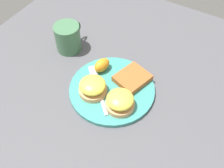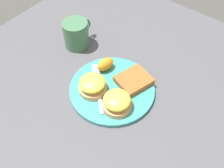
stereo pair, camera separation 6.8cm
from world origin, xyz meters
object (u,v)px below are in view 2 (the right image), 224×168
(sandwich_benedict_left, at_px, (92,85))
(orange_wedge, at_px, (105,64))
(hashbrown_patty, at_px, (134,80))
(fork, at_px, (98,85))
(sandwich_benedict_right, at_px, (117,102))
(cup, at_px, (76,34))

(sandwich_benedict_left, relative_size, orange_wedge, 1.47)
(sandwich_benedict_left, height_order, hashbrown_patty, sandwich_benedict_left)
(orange_wedge, bearing_deg, fork, -158.94)
(sandwich_benedict_right, bearing_deg, cup, 64.42)
(hashbrown_patty, relative_size, cup, 0.84)
(sandwich_benedict_left, xyz_separation_m, hashbrown_patty, (0.11, -0.08, -0.02))
(sandwich_benedict_left, relative_size, sandwich_benedict_right, 1.00)
(sandwich_benedict_right, relative_size, cup, 0.72)
(sandwich_benedict_left, bearing_deg, cup, 54.82)
(sandwich_benedict_left, xyz_separation_m, cup, (0.13, 0.19, 0.01))
(sandwich_benedict_left, height_order, orange_wedge, sandwich_benedict_left)
(sandwich_benedict_left, relative_size, hashbrown_patty, 0.87)
(hashbrown_patty, distance_m, orange_wedge, 0.11)
(sandwich_benedict_left, distance_m, sandwich_benedict_right, 0.10)
(hashbrown_patty, bearing_deg, orange_wedge, 95.82)
(sandwich_benedict_right, height_order, hashbrown_patty, sandwich_benedict_right)
(fork, distance_m, cup, 0.22)
(hashbrown_patty, height_order, orange_wedge, orange_wedge)
(sandwich_benedict_right, relative_size, hashbrown_patty, 0.87)
(orange_wedge, distance_m, cup, 0.17)
(fork, bearing_deg, cup, 60.46)
(sandwich_benedict_right, height_order, orange_wedge, sandwich_benedict_right)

